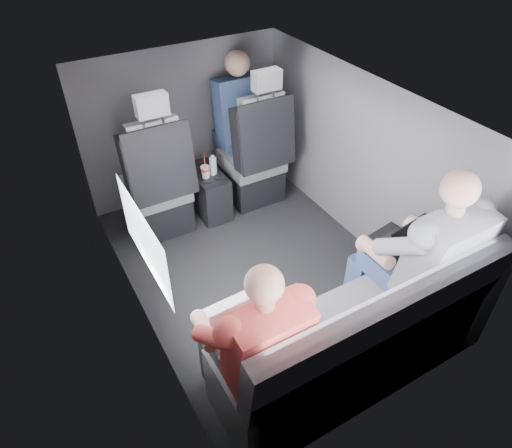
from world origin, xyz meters
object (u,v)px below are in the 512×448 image
soda_cup (206,172)px  laptop_black (396,240)px  rear_bench (352,344)px  passenger_front_right (239,113)px  center_console (208,192)px  passenger_rear_right (420,258)px  front_seat_left (158,190)px  water_bottle (213,166)px  laptop_white (236,320)px  front_seat_right (255,161)px  passenger_rear_left (252,341)px

soda_cup → laptop_black: laptop_black is taller
rear_bench → passenger_front_right: size_ratio=1.86×
center_console → passenger_rear_right: (0.52, -1.85, 0.46)m
rear_bench → front_seat_left: bearing=103.3°
front_seat_left → water_bottle: size_ratio=7.21×
laptop_white → laptop_black: laptop_white is taller
water_bottle → laptop_white: bearing=-111.6°
rear_bench → soda_cup: 1.87m
front_seat_right → passenger_rear_left: 2.10m
water_bottle → passenger_rear_right: 1.87m
rear_bench → passenger_rear_right: size_ratio=1.23×
laptop_white → passenger_rear_left: size_ratio=0.30×
front_seat_right → water_bottle: size_ratio=7.21×
front_seat_left → front_seat_right: (0.90, 0.00, 0.00)m
front_seat_left → laptop_white: (-0.16, -1.66, 0.24)m
soda_cup → laptop_black: bearing=-69.8°
laptop_black → passenger_rear_left: 1.16m
laptop_black → passenger_front_right: (-0.10, 1.86, 0.13)m
rear_bench → passenger_rear_left: bearing=170.9°
rear_bench → laptop_white: bearing=158.8°
laptop_black → passenger_rear_right: (-0.02, -0.20, 0.03)m
front_seat_right → passenger_rear_right: bearing=-87.7°
center_console → passenger_rear_left: 1.99m
rear_bench → soda_cup: size_ratio=6.56×
front_seat_left → soda_cup: 0.42m
rear_bench → water_bottle: size_ratio=9.12×
water_bottle → passenger_rear_left: size_ratio=0.15×
center_console → water_bottle: (0.04, -0.05, 0.28)m
rear_bench → passenger_front_right: bearing=78.6°
soda_cup → laptop_white: laptop_white is taller
passenger_rear_right → laptop_white: bearing=172.8°
front_seat_left → laptop_white: bearing=-95.6°
center_console → laptop_black: size_ratio=1.35×
soda_cup → passenger_rear_left: 1.86m
front_seat_left → passenger_rear_right: passenger_rear_right is taller
soda_cup → laptop_white: size_ratio=0.67×
water_bottle → passenger_front_right: bearing=34.1°
front_seat_left → passenger_rear_left: size_ratio=1.06×
rear_bench → laptop_black: size_ratio=4.51×
front_seat_left → passenger_rear_left: front_seat_left is taller
rear_bench → soda_cup: (-0.04, 1.87, 0.15)m
front_seat_left → laptop_black: (0.99, -1.60, 0.23)m
passenger_front_right → soda_cup: bearing=-148.3°
front_seat_right → passenger_front_right: size_ratio=1.47×
laptop_white → passenger_front_right: passenger_front_right is taller
rear_bench → water_bottle: (0.04, 1.89, 0.17)m
front_seat_left → passenger_rear_right: (0.97, -1.81, 0.26)m
front_seat_right → laptop_white: front_seat_right is taller
passenger_rear_left → passenger_rear_right: passenger_rear_right is taller
passenger_rear_right → front_seat_right: bearing=92.3°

